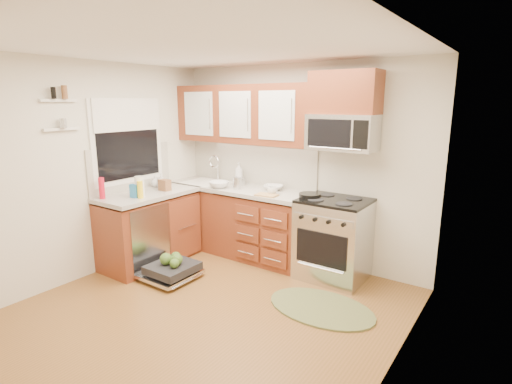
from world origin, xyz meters
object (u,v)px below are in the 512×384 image
Objects in this scene: microwave at (342,132)px; sink at (207,191)px; dishwasher at (170,271)px; bowl_a at (273,187)px; cutting_board at (267,195)px; cup at (272,191)px; rug at (321,308)px; paper_towel_roll at (140,187)px; upper_cabinets at (243,114)px; skillet at (310,195)px; range at (333,239)px; bowl_b at (219,185)px; stock_pot at (239,181)px.

sink is at bearing -176.15° from microwave.
bowl_a reaches higher than dishwasher.
cup is at bearing 82.39° from cutting_board.
rug is 4.47× the size of paper_towel_roll.
bowl_a is at bearing -2.88° from upper_cabinets.
cup is (0.01, 0.10, 0.04)m from cutting_board.
skillet reaches higher than bowl_a.
upper_cabinets reaches higher than cup.
bowl_a reaches higher than rug.
bowl_a reaches higher than sink.
rug is (0.23, -0.76, -0.46)m from range.
rug is 1.28m from skillet.
upper_cabinets is 0.98m from bowl_b.
cutting_board is 1.00× the size of bowl_b.
cup is (0.76, 1.02, 0.87)m from dishwasher.
cup is (-0.78, -0.11, 0.50)m from range.
microwave reaches higher than paper_towel_roll.
stock_pot is 0.30m from bowl_b.
bowl_b is (-0.03, 0.95, 0.87)m from dishwasher.
paper_towel_roll reaches higher than sink.
range is 3.83× the size of bowl_a.
paper_towel_roll is 1.00× the size of bowl_a.
cutting_board is (-1.02, 0.55, 0.92)m from rug.
range is (1.41, -0.15, -1.40)m from upper_cabinets.
paper_towel_roll is (-0.56, -1.21, 0.07)m from stock_pot.
upper_cabinets is 1.42m from microwave.
upper_cabinets is at bearing 64.32° from paper_towel_roll.
rug is at bearing -28.23° from cutting_board.
range reaches higher than dishwasher.
upper_cabinets is 2.16× the size of range.
range is at bearing -90.00° from microwave.
microwave is 3.06× the size of bowl_a.
stock_pot is 1.34m from paper_towel_roll.
microwave is (0.00, 0.12, 1.23)m from range.
bowl_b is (0.36, -0.17, 0.17)m from sink.
bowl_b reaches higher than skillet.
range is 1.36× the size of dishwasher.
bowl_a is 0.95× the size of bowl_b.
cup is at bearing -163.94° from microwave.
cup reaches higher than skillet.
paper_towel_roll is at bearing -143.31° from cutting_board.
rug is 2.49m from paper_towel_roll.
upper_cabinets is 1.85× the size of rug.
skillet is (1.12, -0.22, -0.90)m from upper_cabinets.
microwave is at bearing 22.51° from cutting_board.
microwave reaches higher than stock_pot.
range is at bearing -5.89° from upper_cabinets.
skillet reaches higher than range.
dishwasher is at bearing -140.18° from skillet.
microwave is 1.09m from cup.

